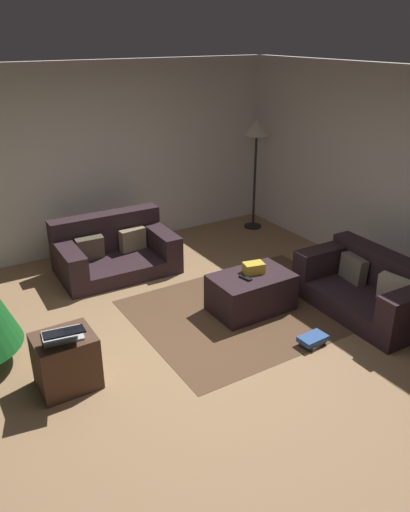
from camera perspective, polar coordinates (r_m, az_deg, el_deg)
name	(u,v)px	position (r m, az deg, el deg)	size (l,w,h in m)	color
ground_plane	(188,356)	(5.09, -1.91, -11.26)	(6.40, 6.40, 0.00)	#93704C
rear_partition	(73,162)	(7.24, -14.73, 10.25)	(6.40, 0.12, 2.60)	silver
couch_left	(113,251)	(6.81, -10.33, 0.62)	(1.53, 0.99, 0.71)	#2D1E23
couch_right	(370,288)	(6.04, 18.16, -3.48)	(0.91, 1.55, 0.64)	#2D1E23
ottoman	(251,292)	(5.78, 5.23, -4.12)	(0.91, 0.58, 0.44)	#2D1E23
gift_box	(254,268)	(5.72, 5.52, -1.34)	(0.23, 0.15, 0.12)	gold
tv_remote	(245,278)	(5.59, 4.60, -2.49)	(0.05, 0.16, 0.02)	black
side_table	(66,361)	(4.74, -15.44, -11.39)	(0.52, 0.44, 0.51)	#4C3323
laptop	(63,334)	(4.52, -15.77, -8.54)	(0.40, 0.45, 0.18)	silver
book_stack	(313,340)	(5.33, 12.09, -9.29)	(0.30, 0.23, 0.10)	#4C423D
corner_lamp	(257,136)	(7.92, 5.85, 13.32)	(0.36, 0.36, 1.72)	black
area_rug	(250,309)	(5.88, 5.15, -5.97)	(2.60, 2.00, 0.01)	brown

